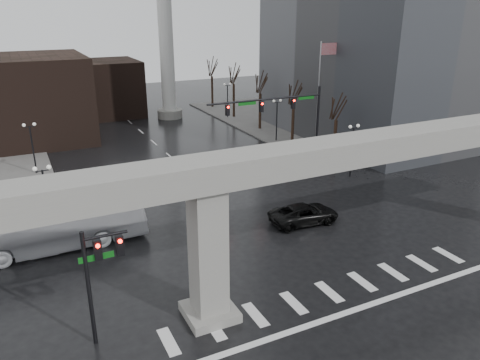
{
  "coord_description": "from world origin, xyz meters",
  "views": [
    {
      "loc": [
        -14.72,
        -19.25,
        15.36
      ],
      "look_at": [
        -1.79,
        6.94,
        4.5
      ],
      "focal_mm": 35.0,
      "sensor_mm": 36.0,
      "label": 1
    }
  ],
  "objects_px": {
    "city_bus": "(42,224)",
    "pickup_truck": "(304,214)",
    "far_car": "(194,165)",
    "signal_mast_arm": "(286,112)"
  },
  "relations": [
    {
      "from": "far_car",
      "to": "pickup_truck",
      "type": "bearing_deg",
      "value": -75.04
    },
    {
      "from": "signal_mast_arm",
      "to": "pickup_truck",
      "type": "bearing_deg",
      "value": -114.47
    },
    {
      "from": "pickup_truck",
      "to": "city_bus",
      "type": "relative_size",
      "value": 0.4
    },
    {
      "from": "signal_mast_arm",
      "to": "pickup_truck",
      "type": "xyz_separation_m",
      "value": [
        -5.22,
        -11.47,
        -5.09
      ]
    },
    {
      "from": "pickup_truck",
      "to": "far_car",
      "type": "distance_m",
      "value": 14.66
    },
    {
      "from": "pickup_truck",
      "to": "far_car",
      "type": "bearing_deg",
      "value": 17.82
    },
    {
      "from": "signal_mast_arm",
      "to": "city_bus",
      "type": "bearing_deg",
      "value": -162.65
    },
    {
      "from": "far_car",
      "to": "city_bus",
      "type": "bearing_deg",
      "value": -143.78
    },
    {
      "from": "city_bus",
      "to": "pickup_truck",
      "type": "bearing_deg",
      "value": -103.15
    },
    {
      "from": "signal_mast_arm",
      "to": "city_bus",
      "type": "xyz_separation_m",
      "value": [
        -23.09,
        -7.22,
        -3.96
      ]
    }
  ]
}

